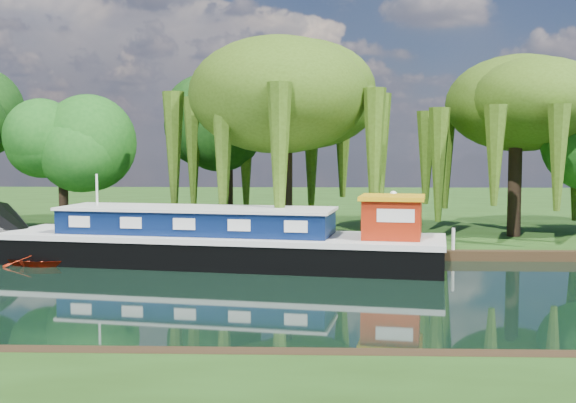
{
  "coord_description": "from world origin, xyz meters",
  "views": [
    {
      "loc": [
        -3.44,
        -24.39,
        5.1
      ],
      "look_at": [
        -4.45,
        6.23,
        2.8
      ],
      "focal_mm": 45.0,
      "sensor_mm": 36.0,
      "label": 1
    }
  ],
  "objects": [
    {
      "name": "willow_left",
      "position": [
        -4.79,
        12.68,
        7.52
      ],
      "size": [
        8.13,
        8.13,
        9.74
      ],
      "color": "black",
      "rests_on": "far_bank"
    },
    {
      "name": "willow_right",
      "position": [
        7.18,
        13.66,
        6.78
      ],
      "size": [
        7.13,
        7.13,
        8.68
      ],
      "color": "black",
      "rests_on": "far_bank"
    },
    {
      "name": "far_bank",
      "position": [
        0.0,
        34.0,
        0.23
      ],
      "size": [
        120.0,
        52.0,
        0.45
      ],
      "primitive_type": "cube",
      "color": "#203E11",
      "rests_on": "ground"
    },
    {
      "name": "ground",
      "position": [
        0.0,
        0.0,
        0.0
      ],
      "size": [
        120.0,
        120.0,
        0.0
      ],
      "primitive_type": "plane",
      "color": "black"
    },
    {
      "name": "dutch_barge",
      "position": [
        -7.29,
        6.71,
        1.01
      ],
      "size": [
        19.75,
        7.58,
        4.07
      ],
      "rotation": [
        0.0,
        0.0,
        -0.17
      ],
      "color": "black",
      "rests_on": "ground"
    },
    {
      "name": "lamppost",
      "position": [
        0.5,
        10.5,
        2.42
      ],
      "size": [
        0.36,
        0.36,
        2.56
      ],
      "color": "silver",
      "rests_on": "far_bank"
    },
    {
      "name": "tree_far_left",
      "position": [
        -16.58,
        13.25,
        5.38
      ],
      "size": [
        4.46,
        4.46,
        7.19
      ],
      "color": "black",
      "rests_on": "far_bank"
    },
    {
      "name": "mooring_posts",
      "position": [
        -0.5,
        8.4,
        0.95
      ],
      "size": [
        19.16,
        0.16,
        1.0
      ],
      "color": "silver",
      "rests_on": "far_bank"
    },
    {
      "name": "red_dinghy",
      "position": [
        -15.38,
        6.18,
        0.0
      ],
      "size": [
        3.32,
        2.83,
        0.58
      ],
      "primitive_type": "imported",
      "rotation": [
        0.0,
        0.0,
        1.23
      ],
      "color": "maroon",
      "rests_on": "ground"
    },
    {
      "name": "tree_far_mid",
      "position": [
        -8.39,
        18.12,
        6.05
      ],
      "size": [
        4.96,
        4.96,
        8.11
      ],
      "color": "black",
      "rests_on": "far_bank"
    }
  ]
}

